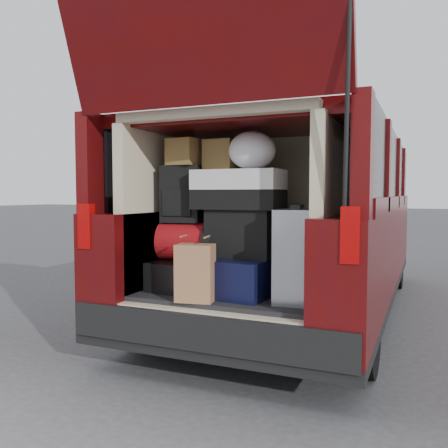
{
  "coord_description": "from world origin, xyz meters",
  "views": [
    {
      "loc": [
        1.23,
        -2.85,
        1.23
      ],
      "look_at": [
        -0.09,
        0.2,
        1.02
      ],
      "focal_mm": 38.0,
      "sensor_mm": 36.0,
      "label": 1
    }
  ],
  "objects_px": {
    "navy_hardshell": "(241,275)",
    "kraft_bag": "(195,273)",
    "black_soft_case": "(242,233)",
    "backpack": "(182,194)",
    "silver_roller": "(297,255)",
    "twotone_duffel": "(239,190)",
    "red_duffel": "(189,242)",
    "black_hardshell": "(186,274)"
  },
  "relations": [
    {
      "from": "black_hardshell",
      "to": "backpack",
      "type": "relative_size",
      "value": 1.25
    },
    {
      "from": "kraft_bag",
      "to": "red_duffel",
      "type": "relative_size",
      "value": 0.87
    },
    {
      "from": "silver_roller",
      "to": "backpack",
      "type": "height_order",
      "value": "backpack"
    },
    {
      "from": "silver_roller",
      "to": "black_soft_case",
      "type": "xyz_separation_m",
      "value": [
        -0.41,
        0.09,
        0.12
      ]
    },
    {
      "from": "kraft_bag",
      "to": "red_duffel",
      "type": "distance_m",
      "value": 0.45
    },
    {
      "from": "black_soft_case",
      "to": "twotone_duffel",
      "type": "relative_size",
      "value": 0.76
    },
    {
      "from": "navy_hardshell",
      "to": "black_soft_case",
      "type": "relative_size",
      "value": 1.27
    },
    {
      "from": "navy_hardshell",
      "to": "silver_roller",
      "type": "xyz_separation_m",
      "value": [
        0.4,
        -0.07,
        0.17
      ]
    },
    {
      "from": "navy_hardshell",
      "to": "kraft_bag",
      "type": "xyz_separation_m",
      "value": [
        -0.18,
        -0.34,
        0.06
      ]
    },
    {
      "from": "black_hardshell",
      "to": "twotone_duffel",
      "type": "bearing_deg",
      "value": 8.29
    },
    {
      "from": "backpack",
      "to": "red_duffel",
      "type": "bearing_deg",
      "value": -18.96
    },
    {
      "from": "black_hardshell",
      "to": "silver_roller",
      "type": "distance_m",
      "value": 0.86
    },
    {
      "from": "red_duffel",
      "to": "twotone_duffel",
      "type": "xyz_separation_m",
      "value": [
        0.39,
        -0.0,
        0.37
      ]
    },
    {
      "from": "red_duffel",
      "to": "kraft_bag",
      "type": "bearing_deg",
      "value": -63.42
    },
    {
      "from": "navy_hardshell",
      "to": "kraft_bag",
      "type": "bearing_deg",
      "value": -112.78
    },
    {
      "from": "navy_hardshell",
      "to": "kraft_bag",
      "type": "distance_m",
      "value": 0.39
    },
    {
      "from": "red_duffel",
      "to": "backpack",
      "type": "bearing_deg",
      "value": 161.56
    },
    {
      "from": "silver_roller",
      "to": "twotone_duffel",
      "type": "xyz_separation_m",
      "value": [
        -0.43,
        0.08,
        0.42
      ]
    },
    {
      "from": "red_duffel",
      "to": "navy_hardshell",
      "type": "bearing_deg",
      "value": -8.92
    },
    {
      "from": "navy_hardshell",
      "to": "black_hardshell",
      "type": "bearing_deg",
      "value": -174.28
    },
    {
      "from": "black_hardshell",
      "to": "backpack",
      "type": "height_order",
      "value": "backpack"
    },
    {
      "from": "black_hardshell",
      "to": "silver_roller",
      "type": "xyz_separation_m",
      "value": [
        0.83,
        -0.07,
        0.19
      ]
    },
    {
      "from": "black_soft_case",
      "to": "backpack",
      "type": "relative_size",
      "value": 1.11
    },
    {
      "from": "twotone_duffel",
      "to": "red_duffel",
      "type": "bearing_deg",
      "value": -179.3
    },
    {
      "from": "red_duffel",
      "to": "backpack",
      "type": "height_order",
      "value": "backpack"
    },
    {
      "from": "navy_hardshell",
      "to": "red_duffel",
      "type": "bearing_deg",
      "value": -176.25
    },
    {
      "from": "silver_roller",
      "to": "backpack",
      "type": "distance_m",
      "value": 0.96
    },
    {
      "from": "silver_roller",
      "to": "backpack",
      "type": "bearing_deg",
      "value": 167.93
    },
    {
      "from": "navy_hardshell",
      "to": "backpack",
      "type": "distance_m",
      "value": 0.73
    },
    {
      "from": "black_hardshell",
      "to": "black_soft_case",
      "type": "height_order",
      "value": "black_soft_case"
    },
    {
      "from": "kraft_bag",
      "to": "backpack",
      "type": "bearing_deg",
      "value": 117.58
    },
    {
      "from": "silver_roller",
      "to": "red_duffel",
      "type": "distance_m",
      "value": 0.83
    },
    {
      "from": "kraft_bag",
      "to": "backpack",
      "type": "height_order",
      "value": "backpack"
    },
    {
      "from": "backpack",
      "to": "black_hardshell",
      "type": "bearing_deg",
      "value": -39.22
    },
    {
      "from": "black_hardshell",
      "to": "navy_hardshell",
      "type": "bearing_deg",
      "value": 6.33
    },
    {
      "from": "red_duffel",
      "to": "twotone_duffel",
      "type": "relative_size",
      "value": 0.7
    },
    {
      "from": "kraft_bag",
      "to": "black_hardshell",
      "type": "bearing_deg",
      "value": 115.33
    },
    {
      "from": "black_soft_case",
      "to": "kraft_bag",
      "type": "bearing_deg",
      "value": -115.46
    },
    {
      "from": "black_soft_case",
      "to": "silver_roller",
      "type": "bearing_deg",
      "value": -10.85
    },
    {
      "from": "navy_hardshell",
      "to": "red_duffel",
      "type": "distance_m",
      "value": 0.47
    },
    {
      "from": "twotone_duffel",
      "to": "black_hardshell",
      "type": "bearing_deg",
      "value": -177.25
    },
    {
      "from": "silver_roller",
      "to": "backpack",
      "type": "xyz_separation_m",
      "value": [
        -0.87,
        0.1,
        0.39
      ]
    }
  ]
}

